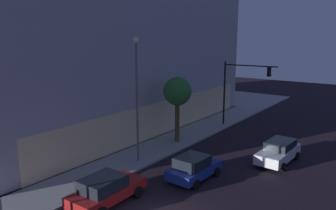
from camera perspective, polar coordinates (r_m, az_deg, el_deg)
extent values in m
cube|color=#4C4C51|center=(38.71, -13.38, -2.35)|extent=(32.38, 21.27, 0.15)
cube|color=#FBDBA2|center=(31.40, -1.28, -2.21)|extent=(28.78, 0.60, 3.12)
cube|color=#ACA5AD|center=(37.63, -13.94, 9.24)|extent=(31.98, 20.87, 15.42)
cylinder|color=black|center=(35.03, 9.72, 2.03)|extent=(0.18, 0.18, 6.65)
cylinder|color=black|center=(33.69, 14.09, 6.62)|extent=(0.39, 5.35, 0.12)
cube|color=black|center=(33.16, 17.11, 5.51)|extent=(0.34, 0.34, 0.90)
sphere|color=green|center=(33.14, 17.38, 5.00)|extent=(0.18, 0.18, 0.18)
cylinder|color=slate|center=(23.98, -5.38, 0.25)|extent=(0.16, 0.16, 8.73)
sphere|color=#F9EFC6|center=(23.51, -5.59, 11.09)|extent=(0.44, 0.44, 0.44)
cylinder|color=#51411E|center=(29.04, 1.60, -2.96)|extent=(0.40, 0.40, 3.52)
sphere|color=#2D6C2D|center=(28.47, 1.63, 2.40)|extent=(2.48, 2.48, 2.48)
cube|color=maroon|center=(19.60, -10.43, -14.58)|extent=(4.69, 2.08, 0.60)
cube|color=black|center=(19.10, -11.27, -13.18)|extent=(2.44, 1.84, 0.70)
cube|color=#F9F4CC|center=(21.45, -7.13, -12.07)|extent=(0.12, 0.20, 0.12)
cube|color=#F9F4CC|center=(20.72, -4.62, -12.90)|extent=(0.12, 0.20, 0.12)
cylinder|color=black|center=(21.28, -9.48, -13.23)|extent=(0.68, 0.25, 0.68)
cylinder|color=black|center=(20.05, -5.28, -14.75)|extent=(0.68, 0.25, 0.68)
cylinder|color=black|center=(19.57, -15.67, -15.86)|extent=(0.68, 0.25, 0.68)
cube|color=navy|center=(22.31, 4.61, -11.12)|extent=(4.13, 2.04, 0.62)
cube|color=black|center=(21.83, 4.19, -9.78)|extent=(2.17, 1.79, 0.70)
cube|color=#F9F4CC|center=(24.15, 6.11, -9.33)|extent=(0.13, 0.20, 0.12)
cube|color=#F9F4CC|center=(23.61, 8.50, -9.90)|extent=(0.13, 0.20, 0.12)
cylinder|color=black|center=(23.89, 4.36, -10.33)|extent=(0.62, 0.26, 0.61)
cylinder|color=black|center=(22.97, 8.41, -11.36)|extent=(0.62, 0.26, 0.61)
cylinder|color=black|center=(22.00, 0.61, -12.30)|extent=(0.62, 0.26, 0.61)
cylinder|color=black|center=(20.99, 4.87, -13.57)|extent=(0.62, 0.26, 0.61)
cube|color=silver|center=(26.29, 18.53, -7.99)|extent=(4.79, 2.07, 0.73)
cube|color=black|center=(26.40, 18.90, -6.44)|extent=(2.63, 1.78, 0.58)
cube|color=#F9F4CC|center=(24.08, 17.79, -9.77)|extent=(0.13, 0.21, 0.12)
cube|color=#F9F4CC|center=(24.46, 15.36, -9.28)|extent=(0.13, 0.21, 0.12)
cylinder|color=black|center=(24.84, 19.27, -10.10)|extent=(0.62, 0.27, 0.61)
cylinder|color=black|center=(25.45, 15.34, -9.32)|extent=(0.62, 0.27, 0.61)
cylinder|color=black|center=(27.45, 21.39, -8.17)|extent=(0.62, 0.27, 0.61)
cylinder|color=black|center=(28.00, 17.79, -7.52)|extent=(0.62, 0.27, 0.61)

